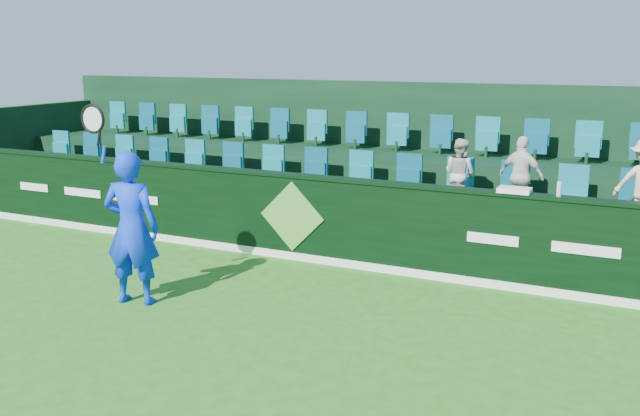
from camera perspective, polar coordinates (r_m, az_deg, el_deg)
The scene contains 12 objects.
ground at distance 8.21m, azimuth -15.38°, elevation -11.05°, with size 60.00×60.00×0.00m, color #256A19.
sponsor_hoarding at distance 11.13m, azimuth -1.97°, elevation -0.69°, with size 16.00×0.25×1.35m.
stand_tier_front at distance 12.16m, azimuth 0.46°, elevation -0.88°, with size 16.00×2.00×0.80m, color black.
stand_tier_back at distance 13.81m, azimuth 3.86°, elevation 1.78°, with size 16.00×1.80×1.30m, color black.
stand_rear at distance 14.12m, azimuth 4.58°, elevation 4.35°, with size 16.00×4.10×2.60m.
seat_row_front at distance 12.37m, azimuth 1.26°, elevation 2.67°, with size 13.50×0.50×0.60m, color #0F747F.
seat_row_back at distance 13.94m, azimuth 4.39°, elevation 5.83°, with size 13.50×0.50×0.60m, color #0F747F.
tennis_player at distance 9.40m, azimuth -14.86°, elevation -1.49°, with size 1.07×0.65×2.61m.
spectator_left at distance 11.21m, azimuth 11.11°, elevation 2.70°, with size 0.53×0.42×1.10m, color beige.
spectator_middle at distance 11.01m, azimuth 15.81°, elevation 2.49°, with size 0.69×0.29×1.18m, color white.
towel at distance 9.90m, azimuth 15.30°, elevation 1.39°, with size 0.43×0.28×0.06m, color white.
drinks_bottle at distance 9.81m, azimuth 18.58°, elevation 1.47°, with size 0.06×0.06×0.20m, color silver.
Camera 1 is at (5.09, -5.57, 3.23)m, focal length 40.00 mm.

